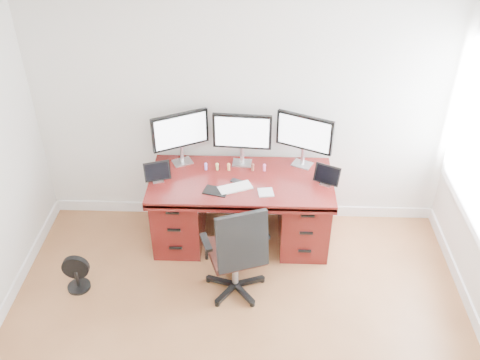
{
  "coord_description": "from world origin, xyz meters",
  "views": [
    {
      "loc": [
        0.13,
        -2.27,
        3.57
      ],
      "look_at": [
        0.0,
        1.5,
        0.95
      ],
      "focal_mm": 40.0,
      "sensor_mm": 36.0,
      "label": 1
    }
  ],
  "objects_px": {
    "office_chair": "(237,265)",
    "monitor_center": "(242,133)",
    "desk": "(241,207)",
    "keyboard": "(235,188)",
    "floor_fan": "(76,274)"
  },
  "relations": [
    {
      "from": "office_chair",
      "to": "monitor_center",
      "type": "height_order",
      "value": "monitor_center"
    },
    {
      "from": "desk",
      "to": "keyboard",
      "type": "bearing_deg",
      "value": -105.59
    },
    {
      "from": "office_chair",
      "to": "keyboard",
      "type": "bearing_deg",
      "value": 74.03
    },
    {
      "from": "desk",
      "to": "office_chair",
      "type": "relative_size",
      "value": 1.73
    },
    {
      "from": "office_chair",
      "to": "desk",
      "type": "bearing_deg",
      "value": 69.25
    },
    {
      "from": "desk",
      "to": "floor_fan",
      "type": "relative_size",
      "value": 4.82
    },
    {
      "from": "office_chair",
      "to": "keyboard",
      "type": "xyz_separation_m",
      "value": [
        -0.03,
        0.55,
        0.43
      ]
    },
    {
      "from": "desk",
      "to": "floor_fan",
      "type": "distance_m",
      "value": 1.63
    },
    {
      "from": "floor_fan",
      "to": "keyboard",
      "type": "distance_m",
      "value": 1.61
    },
    {
      "from": "monitor_center",
      "to": "floor_fan",
      "type": "bearing_deg",
      "value": -142.28
    },
    {
      "from": "monitor_center",
      "to": "keyboard",
      "type": "bearing_deg",
      "value": -92.77
    },
    {
      "from": "monitor_center",
      "to": "keyboard",
      "type": "relative_size",
      "value": 1.82
    },
    {
      "from": "desk",
      "to": "monitor_center",
      "type": "bearing_deg",
      "value": 90.03
    },
    {
      "from": "desk",
      "to": "monitor_center",
      "type": "distance_m",
      "value": 0.72
    },
    {
      "from": "office_chair",
      "to": "floor_fan",
      "type": "height_order",
      "value": "office_chair"
    }
  ]
}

